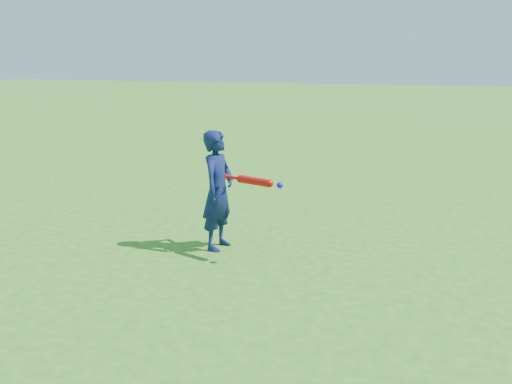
# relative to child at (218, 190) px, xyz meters

# --- Properties ---
(ground) EXTENTS (80.00, 80.00, 0.00)m
(ground) POSITION_rel_child_xyz_m (0.16, 0.13, -0.63)
(ground) COLOR #2D751C
(ground) RESTS_ON ground
(child) EXTENTS (0.32, 0.47, 1.25)m
(child) POSITION_rel_child_xyz_m (0.00, 0.00, 0.00)
(child) COLOR #0F1849
(child) RESTS_ON ground
(bat_swing) EXTENTS (0.67, 0.26, 0.08)m
(bat_swing) POSITION_rel_child_xyz_m (0.50, -0.20, 0.17)
(bat_swing) COLOR red
(bat_swing) RESTS_ON ground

